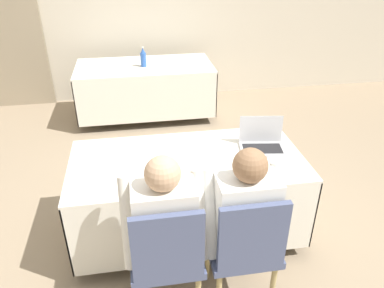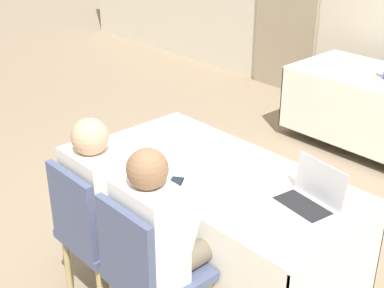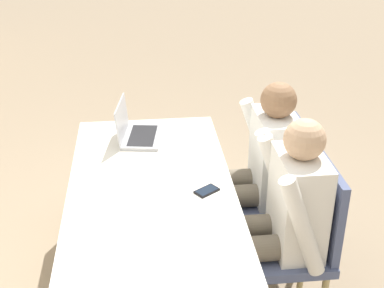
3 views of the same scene
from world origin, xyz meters
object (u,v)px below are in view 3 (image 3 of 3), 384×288
object	(u,v)px
laptop	(136,132)
chair_near_left	(299,238)
cell_phone	(207,191)
chair_near_right	(276,189)
person_checkered_shirt	(281,214)
person_white_shirt	(260,166)

from	to	relation	value
laptop	chair_near_left	distance (m)	1.19
cell_phone	chair_near_left	world-z (taller)	chair_near_left
laptop	chair_near_right	size ratio (longest dim) A/B	0.40
chair_near_right	person_checkered_shirt	size ratio (longest dim) A/B	0.78
chair_near_right	person_white_shirt	bearing A→B (deg)	-90.00
chair_near_left	laptop	bearing A→B (deg)	-136.28
chair_near_right	person_checkered_shirt	world-z (taller)	person_checkered_shirt
cell_phone	person_checkered_shirt	world-z (taller)	person_checkered_shirt
person_white_shirt	chair_near_right	bearing A→B (deg)	90.00
laptop	person_white_shirt	distance (m)	0.79
cell_phone	chair_near_right	distance (m)	0.58
chair_near_left	chair_near_right	size ratio (longest dim) A/B	1.00
person_checkered_shirt	cell_phone	bearing A→B (deg)	-117.31
cell_phone	laptop	bearing A→B (deg)	-6.97
chair_near_right	person_checkered_shirt	xyz separation A→B (m)	(-0.48, 0.10, 0.16)
laptop	person_white_shirt	world-z (taller)	person_white_shirt
laptop	chair_near_right	xyz separation A→B (m)	(-0.36, -0.81, -0.25)
chair_near_left	person_checkered_shirt	distance (m)	0.19
cell_phone	person_checkered_shirt	bearing A→B (deg)	-152.20
chair_near_left	chair_near_right	xyz separation A→B (m)	(0.48, 0.00, 0.00)
laptop	person_checkered_shirt	distance (m)	1.10
chair_near_left	chair_near_right	world-z (taller)	same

